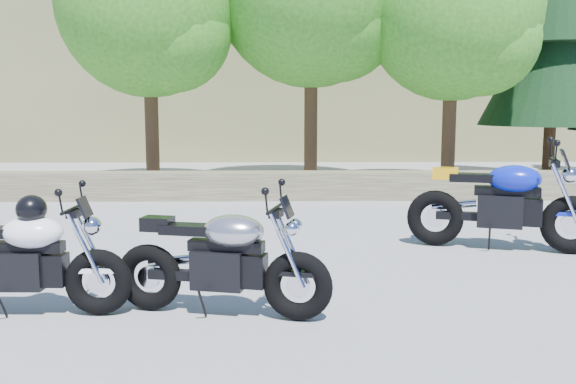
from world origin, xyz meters
name	(u,v)px	position (x,y,z in m)	size (l,w,h in m)	color
ground	(269,282)	(0.00, 0.00, 0.00)	(90.00, 90.00, 0.00)	gray
stone_wall	(273,186)	(0.00, 5.50, 0.25)	(22.00, 0.55, 0.50)	brown
tree_decid_left	(153,8)	(-2.39, 7.14, 3.63)	(3.67, 3.67, 5.62)	#382314
tree_decid_right	(459,14)	(3.71, 6.94, 3.50)	(3.54, 3.54, 5.41)	#382314
conifer_near	(556,14)	(6.20, 8.20, 3.68)	(3.17, 3.17, 7.06)	#382314
silver_bike	(223,262)	(-0.37, -1.00, 0.45)	(1.83, 0.67, 0.93)	black
white_bike	(20,257)	(-2.03, -0.95, 0.49)	(1.81, 0.57, 1.00)	black
blue_bike	(503,205)	(2.76, 1.36, 0.54)	(2.17, 0.93, 1.12)	black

